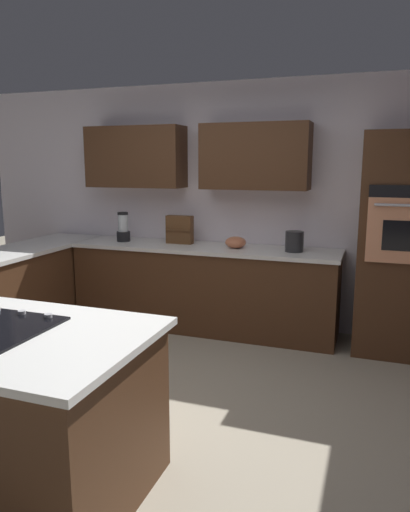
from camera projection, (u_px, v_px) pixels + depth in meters
The scene contains 9 objects.
ground_plane at pixel (138, 402), 3.59m from camera, with size 14.00×14.00×0.00m, color #9E937F.
wall_back at pixel (216, 194), 5.23m from camera, with size 6.00×0.44×2.60m.
lower_cabinets_back at pixel (203, 289), 5.13m from camera, with size 2.80×0.60×0.86m, color #472B19.
countertop_back at pixel (203, 248), 5.04m from camera, with size 2.84×0.64×0.04m, color silver.
wall_oven at pixel (404, 245), 4.37m from camera, with size 0.80×0.66×2.03m.
blender at pixel (123, 229), 5.34m from camera, with size 0.15×0.15×0.32m.
mixing_bowl at pixel (236, 242), 4.92m from camera, with size 0.22×0.22×0.12m, color #CC724C.
spice_rack at pixel (180, 230), 5.18m from camera, with size 0.29×0.11×0.30m.
kettle at pixel (294, 241), 4.72m from camera, with size 0.18×0.18×0.20m, color #262628.
Camera 1 is at (-1.59, 2.95, 1.76)m, focal length 33.70 mm.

